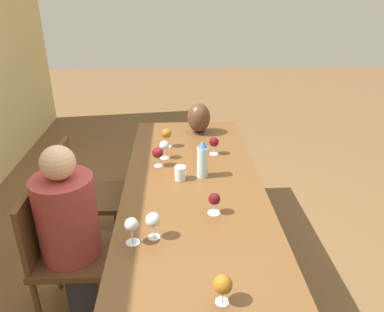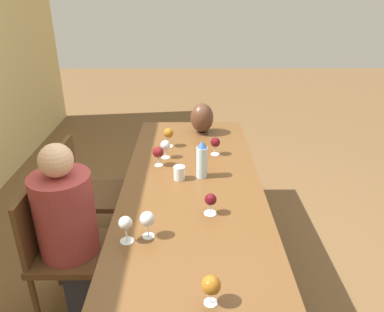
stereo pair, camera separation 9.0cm
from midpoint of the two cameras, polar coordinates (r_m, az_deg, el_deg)
ground_plane at (r=2.90m, az=-0.78°, el=-17.09°), size 14.00×14.00×0.00m
dining_table at (r=2.49m, az=-0.87°, el=-5.34°), size 2.22×0.89×0.76m
water_bottle at (r=2.44m, az=0.55°, el=-0.53°), size 0.07×0.07×0.26m
water_tumbler at (r=2.44m, az=-2.87°, el=-2.62°), size 0.07×0.07×0.09m
vase at (r=3.16m, az=0.23°, el=5.82°), size 0.19×0.19×0.26m
wine_glass_0 at (r=2.72m, az=-5.20°, el=1.52°), size 0.07×0.07×0.14m
wine_glass_1 at (r=1.90m, az=-7.32°, el=-9.71°), size 0.08×0.08×0.15m
wine_glass_2 at (r=2.91m, az=-4.81°, el=3.38°), size 0.08×0.08×0.15m
wine_glass_3 at (r=1.88m, az=-10.59°, el=-10.36°), size 0.07×0.07×0.14m
wine_glass_4 at (r=2.61m, az=-6.24°, el=0.45°), size 0.08×0.08×0.14m
wine_glass_5 at (r=2.08m, az=2.18°, el=-6.69°), size 0.07×0.07×0.13m
wine_glass_6 at (r=1.57m, az=2.97°, el=-19.04°), size 0.08×0.08×0.14m
wine_glass_7 at (r=2.78m, az=2.44°, el=2.08°), size 0.07×0.07×0.14m
chair_near at (r=2.46m, az=-20.31°, el=-13.28°), size 0.44×0.44×0.87m
chair_far at (r=2.99m, az=-16.84°, el=-5.44°), size 0.44×0.44×0.87m
person_near at (r=2.36m, az=-18.90°, el=-10.72°), size 0.35×0.35×1.16m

